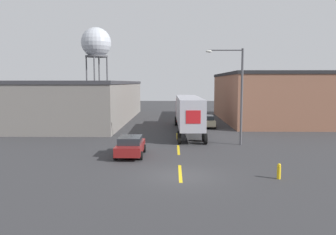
{
  "coord_description": "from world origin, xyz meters",
  "views": [
    {
      "loc": [
        -0.41,
        -19.02,
        5.55
      ],
      "look_at": [
        -0.9,
        9.3,
        2.52
      ],
      "focal_mm": 35.0,
      "sensor_mm": 36.0,
      "label": 1
    }
  ],
  "objects_px": {
    "water_tower": "(96,44)",
    "street_lamp": "(237,89)",
    "fire_hydrant": "(279,171)",
    "parked_car_left_near": "(130,146)",
    "semi_truck": "(188,111)",
    "parked_car_right_far": "(206,121)"
  },
  "relations": [
    {
      "from": "water_tower",
      "to": "fire_hydrant",
      "type": "bearing_deg",
      "value": -65.64
    },
    {
      "from": "street_lamp",
      "to": "parked_car_right_far",
      "type": "bearing_deg",
      "value": 97.48
    },
    {
      "from": "semi_truck",
      "to": "parked_car_left_near",
      "type": "xyz_separation_m",
      "value": [
        -4.85,
        -11.95,
        -1.62
      ]
    },
    {
      "from": "parked_car_right_far",
      "to": "fire_hydrant",
      "type": "relative_size",
      "value": 4.61
    },
    {
      "from": "parked_car_right_far",
      "to": "fire_hydrant",
      "type": "bearing_deg",
      "value": -84.77
    },
    {
      "from": "parked_car_left_near",
      "to": "street_lamp",
      "type": "bearing_deg",
      "value": 27.36
    },
    {
      "from": "semi_truck",
      "to": "water_tower",
      "type": "xyz_separation_m",
      "value": [
        -17.05,
        29.85,
        10.88
      ]
    },
    {
      "from": "water_tower",
      "to": "fire_hydrant",
      "type": "distance_m",
      "value": 53.82
    },
    {
      "from": "parked_car_left_near",
      "to": "parked_car_right_far",
      "type": "xyz_separation_m",
      "value": [
        7.35,
        16.07,
        0.0
      ]
    },
    {
      "from": "semi_truck",
      "to": "fire_hydrant",
      "type": "xyz_separation_m",
      "value": [
        4.5,
        -17.76,
        -1.95
      ]
    },
    {
      "from": "fire_hydrant",
      "to": "parked_car_left_near",
      "type": "bearing_deg",
      "value": 148.18
    },
    {
      "from": "street_lamp",
      "to": "parked_car_left_near",
      "type": "bearing_deg",
      "value": -152.64
    },
    {
      "from": "parked_car_right_far",
      "to": "street_lamp",
      "type": "relative_size",
      "value": 0.5
    },
    {
      "from": "parked_car_right_far",
      "to": "water_tower",
      "type": "relative_size",
      "value": 0.26
    },
    {
      "from": "parked_car_left_near",
      "to": "fire_hydrant",
      "type": "relative_size",
      "value": 4.61
    },
    {
      "from": "street_lamp",
      "to": "fire_hydrant",
      "type": "relative_size",
      "value": 9.26
    },
    {
      "from": "parked_car_right_far",
      "to": "street_lamp",
      "type": "distance_m",
      "value": 12.32
    },
    {
      "from": "parked_car_right_far",
      "to": "water_tower",
      "type": "bearing_deg",
      "value": 127.23
    },
    {
      "from": "parked_car_left_near",
      "to": "parked_car_right_far",
      "type": "distance_m",
      "value": 17.68
    },
    {
      "from": "parked_car_left_near",
      "to": "parked_car_right_far",
      "type": "bearing_deg",
      "value": 65.41
    },
    {
      "from": "water_tower",
      "to": "street_lamp",
      "type": "distance_m",
      "value": 43.56
    },
    {
      "from": "semi_truck",
      "to": "street_lamp",
      "type": "height_order",
      "value": "street_lamp"
    }
  ]
}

